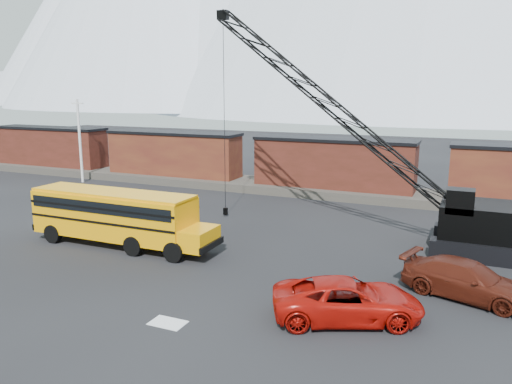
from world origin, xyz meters
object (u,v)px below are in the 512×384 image
(crawler_crane, at_px, (340,113))
(red_pickup, at_px, (347,300))
(school_bus, at_px, (118,216))
(maroon_suv, at_px, (467,280))

(crawler_crane, bearing_deg, red_pickup, -73.28)
(school_bus, distance_m, crawler_crane, 14.53)
(red_pickup, xyz_separation_m, maroon_suv, (4.27, 4.17, -0.01))
(crawler_crane, bearing_deg, school_bus, -144.04)
(red_pickup, distance_m, maroon_suv, 5.97)
(school_bus, relative_size, maroon_suv, 2.09)
(school_bus, relative_size, crawler_crane, 0.58)
(school_bus, bearing_deg, red_pickup, -15.64)
(red_pickup, relative_size, maroon_suv, 1.06)
(school_bus, xyz_separation_m, red_pickup, (14.37, -4.02, -0.98))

